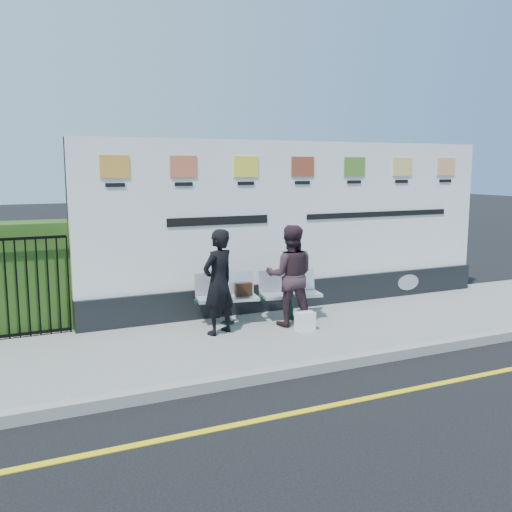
# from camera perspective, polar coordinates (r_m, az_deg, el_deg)

# --- Properties ---
(ground) EXTENTS (80.00, 80.00, 0.00)m
(ground) POSITION_cam_1_polar(r_m,az_deg,el_deg) (7.36, 15.75, -12.65)
(ground) COLOR black
(pavement) EXTENTS (14.00, 3.00, 0.12)m
(pavement) POSITION_cam_1_polar(r_m,az_deg,el_deg) (9.27, 5.64, -7.46)
(pavement) COLOR gray
(pavement) RESTS_ON ground
(kerb) EXTENTS (14.00, 0.18, 0.14)m
(kerb) POSITION_cam_1_polar(r_m,az_deg,el_deg) (8.07, 11.11, -10.01)
(kerb) COLOR gray
(kerb) RESTS_ON ground
(yellow_line) EXTENTS (14.00, 0.10, 0.01)m
(yellow_line) POSITION_cam_1_polar(r_m,az_deg,el_deg) (7.36, 15.75, -12.62)
(yellow_line) COLOR yellow
(yellow_line) RESTS_ON ground
(billboard) EXTENTS (8.00, 0.30, 3.00)m
(billboard) POSITION_cam_1_polar(r_m,az_deg,el_deg) (10.39, 4.38, 1.99)
(billboard) COLOR black
(billboard) RESTS_ON pavement
(bench) EXTENTS (2.14, 0.90, 0.45)m
(bench) POSITION_cam_1_polar(r_m,az_deg,el_deg) (9.51, 0.35, -5.23)
(bench) COLOR silver
(bench) RESTS_ON pavement
(woman_left) EXTENTS (0.70, 0.60, 1.62)m
(woman_left) POSITION_cam_1_polar(r_m,az_deg,el_deg) (8.70, -3.78, -2.60)
(woman_left) COLOR black
(woman_left) RESTS_ON pavement
(woman_right) EXTENTS (0.98, 0.89, 1.63)m
(woman_right) POSITION_cam_1_polar(r_m,az_deg,el_deg) (9.17, 3.45, -1.96)
(woman_right) COLOR #301F26
(woman_right) RESTS_ON pavement
(handbag_brown) EXTENTS (0.29, 0.14, 0.22)m
(handbag_brown) POSITION_cam_1_polar(r_m,az_deg,el_deg) (9.37, -1.26, -3.36)
(handbag_brown) COLOR black
(handbag_brown) RESTS_ON bench
(carrier_bag_white) EXTENTS (0.29, 0.18, 0.29)m
(carrier_bag_white) POSITION_cam_1_polar(r_m,az_deg,el_deg) (9.03, 4.93, -6.52)
(carrier_bag_white) COLOR white
(carrier_bag_white) RESTS_ON pavement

